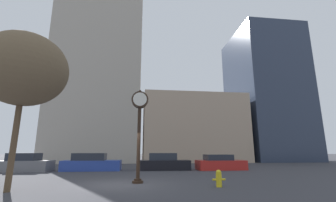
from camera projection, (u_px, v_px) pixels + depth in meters
name	position (u px, v px, depth m)	size (l,w,h in m)	color
ground_plane	(117.00, 185.00, 10.79)	(200.00, 200.00, 0.00)	#38383D
building_tall_tower	(103.00, 58.00, 36.98)	(12.51, 12.00, 32.96)	#ADA393
building_storefront_row	(190.00, 130.00, 36.18)	(14.99, 12.00, 9.77)	tan
building_glass_modern	(265.00, 95.00, 39.12)	(10.11, 12.00, 22.16)	#2D384C
street_clock	(139.00, 117.00, 12.02)	(0.90, 0.56, 4.87)	black
car_grey	(25.00, 164.00, 17.81)	(3.90, 1.97, 1.42)	slate
car_blue	(92.00, 163.00, 18.61)	(4.66, 1.91, 1.40)	#28429E
car_black	(164.00, 163.00, 19.20)	(4.23, 1.82, 1.41)	black
car_red	(220.00, 163.00, 19.36)	(4.16, 1.89, 1.28)	red
fire_hydrant_near	(219.00, 178.00, 10.18)	(0.59, 0.26, 0.75)	yellow
bare_tree	(25.00, 70.00, 9.95)	(3.63, 3.63, 6.76)	brown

